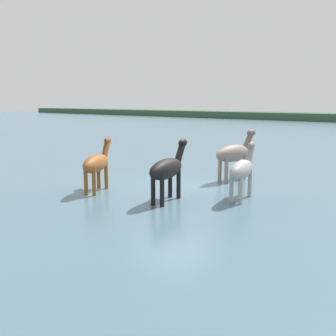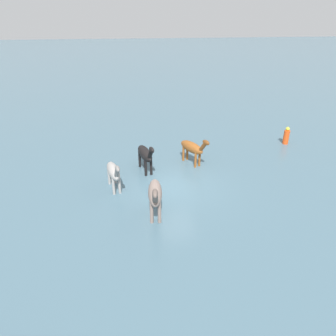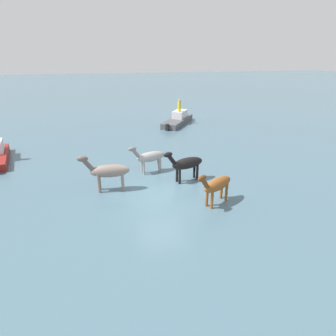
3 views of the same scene
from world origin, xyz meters
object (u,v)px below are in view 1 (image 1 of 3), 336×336
(horse_mid_herd, at_px, (234,153))
(horse_lead, at_px, (242,169))
(horse_rear_stallion, at_px, (97,163))
(horse_chestnut_trailing, at_px, (168,169))

(horse_mid_herd, distance_m, horse_lead, 2.95)
(horse_rear_stallion, xyz_separation_m, horse_lead, (4.26, 2.22, -0.02))
(horse_chestnut_trailing, relative_size, horse_lead, 1.07)
(horse_mid_herd, distance_m, horse_chestnut_trailing, 4.05)
(horse_rear_stallion, bearing_deg, horse_lead, -90.36)
(horse_mid_herd, relative_size, horse_lead, 1.12)
(horse_chestnut_trailing, height_order, horse_lead, horse_chestnut_trailing)
(horse_rear_stallion, relative_size, horse_lead, 0.97)
(horse_chestnut_trailing, distance_m, horse_lead, 2.32)
(horse_mid_herd, xyz_separation_m, horse_chestnut_trailing, (0.09, -4.05, -0.05))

